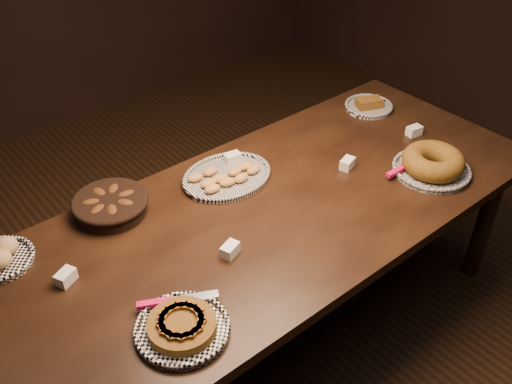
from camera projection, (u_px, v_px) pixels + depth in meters
ground at (269, 331)px, 2.72m from camera, size 5.00×5.00×0.00m
buffet_table at (271, 222)px, 2.31m from camera, size 2.40×1.00×0.75m
apple_tart_plate at (182, 327)px, 1.76m from camera, size 0.33×0.32×0.06m
madeleine_platter at (226, 176)px, 2.41m from camera, size 0.39×0.32×0.05m
bundt_cake_plate at (432, 164)px, 2.44m from camera, size 0.37×0.33×0.10m
croissant_basket at (110, 204)px, 2.22m from camera, size 0.30×0.30×0.07m
loaf_plate at (369, 106)px, 2.90m from camera, size 0.24×0.24×0.06m
tent_cards at (271, 189)px, 2.33m from camera, size 1.77×0.53×0.04m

